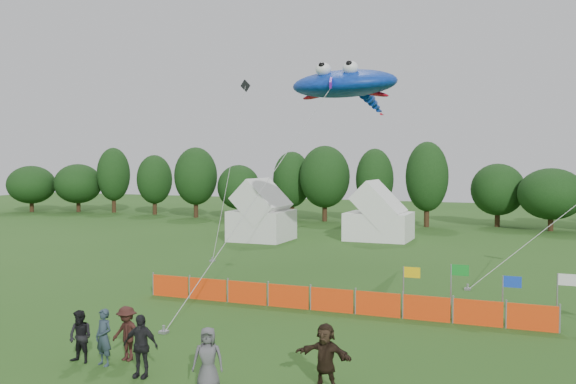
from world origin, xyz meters
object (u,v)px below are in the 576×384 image
at_px(barrier_fence, 332,300).
at_px(spectator_c, 127,333).
at_px(spectator_a, 104,337).
at_px(tent_right, 379,217).
at_px(spectator_e, 208,359).
at_px(tent_left, 262,216).
at_px(spectator_b, 80,337).
at_px(spectator_d, 140,346).
at_px(stingray_kite, 347,85).
at_px(spectator_f, 325,356).

distance_m(barrier_fence, spectator_c, 9.67).
bearing_deg(spectator_a, tent_right, 103.45).
relative_size(tent_right, spectator_e, 2.85).
distance_m(tent_left, spectator_a, 31.24).
xyz_separation_m(spectator_c, spectator_e, (3.74, -1.37, 0.01)).
xyz_separation_m(barrier_fence, spectator_b, (-5.33, -9.50, 0.34)).
distance_m(spectator_a, spectator_c, 0.78).
bearing_deg(spectator_d, tent_left, 101.25).
bearing_deg(tent_left, spectator_a, -74.92).
xyz_separation_m(tent_left, spectator_d, (9.83, -30.62, -1.03)).
bearing_deg(tent_left, spectator_b, -76.47).
height_order(spectator_a, spectator_b, spectator_a).
bearing_deg(stingray_kite, spectator_d, -90.53).
relative_size(spectator_d, spectator_e, 1.05).
height_order(tent_left, tent_right, tent_left).
relative_size(tent_right, stingray_kite, 0.21).
relative_size(tent_right, barrier_fence, 0.29).
height_order(barrier_fence, stingray_kite, stingray_kite).
xyz_separation_m(spectator_a, stingray_kite, (1.90, 20.09, 9.94)).
height_order(spectator_d, spectator_e, spectator_d).
bearing_deg(stingray_kite, spectator_a, -95.41).
bearing_deg(spectator_b, spectator_e, -4.88).
distance_m(barrier_fence, spectator_a, 10.45).
distance_m(spectator_d, stingray_kite, 22.82).
bearing_deg(stingray_kite, barrier_fence, -76.40).
relative_size(barrier_fence, spectator_d, 9.46).
relative_size(spectator_b, spectator_c, 0.95).
xyz_separation_m(spectator_c, spectator_f, (6.77, -0.01, 0.05)).
relative_size(spectator_a, spectator_f, 0.96).
bearing_deg(spectator_b, tent_right, 89.92).
relative_size(spectator_c, stingray_kite, 0.07).
distance_m(spectator_d, spectator_e, 2.42).
height_order(spectator_b, spectator_e, spectator_e).
xyz_separation_m(barrier_fence, spectator_d, (-2.77, -9.90, 0.45)).
bearing_deg(spectator_d, spectator_e, -11.75).
height_order(spectator_f, stingray_kite, stingray_kite).
bearing_deg(stingray_kite, spectator_c, -94.50).
relative_size(barrier_fence, spectator_f, 9.57).
xyz_separation_m(tent_left, tent_right, (8.62, 3.70, -0.16)).
distance_m(spectator_b, spectator_c, 1.44).
bearing_deg(spectator_b, barrier_fence, 62.90).
relative_size(spectator_e, stingray_kite, 0.07).
xyz_separation_m(tent_left, spectator_b, (7.27, -30.22, -1.14)).
bearing_deg(spectator_f, tent_right, 108.54).
relative_size(spectator_c, spectator_e, 0.99).
relative_size(tent_right, spectator_c, 2.88).
distance_m(tent_right, stingray_kite, 16.52).
relative_size(spectator_a, spectator_c, 1.01).
relative_size(barrier_fence, spectator_e, 9.97).
bearing_deg(spectator_f, spectator_b, -167.46).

